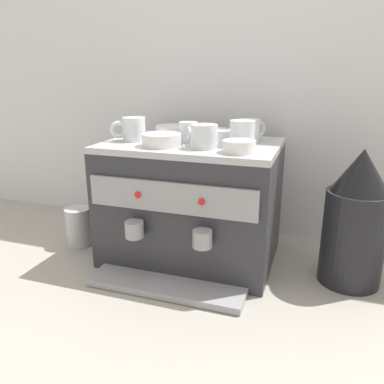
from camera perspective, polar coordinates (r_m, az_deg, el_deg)
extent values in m
plane|color=#9E998E|center=(1.38, 0.00, -9.24)|extent=(4.00, 4.00, 0.00)
cube|color=silver|center=(1.51, 3.73, 16.28)|extent=(2.80, 0.03, 1.18)
cube|color=#2D2D33|center=(1.30, 0.00, -1.74)|extent=(0.55, 0.38, 0.38)
cube|color=#B7B7BC|center=(1.25, 0.00, 6.94)|extent=(0.55, 0.38, 0.02)
cube|color=#939399|center=(1.10, -3.29, -0.82)|extent=(0.51, 0.01, 0.09)
cylinder|color=red|center=(1.13, -7.98, -0.42)|extent=(0.02, 0.01, 0.02)
cylinder|color=red|center=(1.06, 1.43, -1.45)|extent=(0.02, 0.01, 0.02)
cube|color=#939399|center=(1.17, -3.89, -13.71)|extent=(0.47, 0.12, 0.02)
cylinder|color=#939399|center=(1.16, -8.51, -5.47)|extent=(0.06, 0.06, 0.05)
cylinder|color=#939399|center=(1.08, 1.54, -6.92)|extent=(0.06, 0.06, 0.05)
cylinder|color=silver|center=(1.28, -8.55, 9.16)|extent=(0.07, 0.07, 0.08)
torus|color=silver|center=(1.28, -10.81, 9.05)|extent=(0.06, 0.04, 0.06)
cylinder|color=silver|center=(1.15, 1.82, 8.21)|extent=(0.08, 0.08, 0.07)
torus|color=silver|center=(1.19, 0.93, 8.59)|extent=(0.04, 0.05, 0.05)
cylinder|color=silver|center=(1.18, 7.41, 8.57)|extent=(0.08, 0.08, 0.08)
torus|color=silver|center=(1.23, 6.66, 8.94)|extent=(0.04, 0.06, 0.06)
cylinder|color=silver|center=(1.24, -0.63, 8.82)|extent=(0.06, 0.06, 0.06)
torus|color=silver|center=(1.20, -0.40, 8.53)|extent=(0.03, 0.05, 0.05)
cylinder|color=silver|center=(1.26, 8.44, 8.97)|extent=(0.07, 0.07, 0.07)
torus|color=silver|center=(1.30, 9.88, 9.11)|extent=(0.04, 0.05, 0.05)
cylinder|color=white|center=(1.25, 4.01, 8.29)|extent=(0.10, 0.10, 0.04)
cylinder|color=white|center=(1.25, 4.00, 7.60)|extent=(0.05, 0.05, 0.01)
cylinder|color=white|center=(1.37, -2.83, 9.01)|extent=(0.12, 0.12, 0.04)
cylinder|color=white|center=(1.37, -2.82, 8.44)|extent=(0.07, 0.07, 0.01)
cylinder|color=white|center=(1.18, -4.53, 7.68)|extent=(0.12, 0.12, 0.04)
cylinder|color=white|center=(1.19, -4.52, 7.00)|extent=(0.07, 0.07, 0.01)
cylinder|color=white|center=(1.09, 6.96, 6.69)|extent=(0.09, 0.09, 0.03)
cylinder|color=white|center=(1.09, 6.94, 6.02)|extent=(0.05, 0.05, 0.01)
cylinder|color=black|center=(1.25, 22.68, -6.26)|extent=(0.18, 0.18, 0.29)
cone|color=black|center=(1.19, 23.83, 2.91)|extent=(0.16, 0.16, 0.13)
cylinder|color=#B7B7BC|center=(1.49, -16.38, -4.93)|extent=(0.09, 0.09, 0.14)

